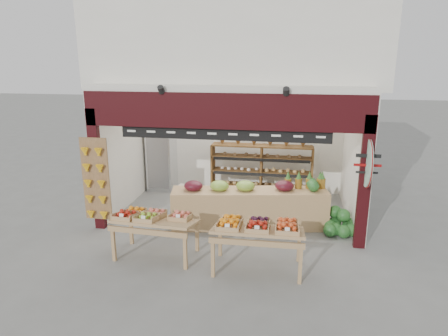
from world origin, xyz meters
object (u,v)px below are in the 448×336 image
refrigerator (162,158)px  mid_counter (249,207)px  display_table_right (258,227)px  cardboard_stack (194,201)px  back_shelving (262,157)px  watermelon_pile (340,225)px  display_table_left (151,218)px

refrigerator → mid_counter: 3.60m
display_table_right → mid_counter: bearing=101.1°
display_table_right → cardboard_stack: bearing=124.6°
back_shelving → display_table_right: (0.27, -3.88, -0.30)m
refrigerator → mid_counter: bearing=-40.0°
display_table_right → back_shelving: bearing=94.0°
back_shelving → watermelon_pile: size_ratio=3.52×
back_shelving → watermelon_pile: 2.94m
cardboard_stack → watermelon_pile: (3.44, -0.83, -0.03)m
mid_counter → display_table_left: bearing=-135.4°
cardboard_stack → watermelon_pile: bearing=-13.5°
back_shelving → display_table_right: size_ratio=1.68×
refrigerator → watermelon_pile: bearing=-26.4°
refrigerator → display_table_right: refrigerator is taller
mid_counter → display_table_left: (-1.67, -1.64, 0.28)m
back_shelving → refrigerator: size_ratio=1.47×
display_table_left → mid_counter: bearing=44.6°
refrigerator → cardboard_stack: 2.07m
refrigerator → display_table_left: (1.09, -3.91, -0.17)m
back_shelving → display_table_right: 3.90m
back_shelving → display_table_left: (-1.76, -3.69, -0.35)m
display_table_right → watermelon_pile: display_table_right is taller
mid_counter → watermelon_pile: (1.98, -0.02, -0.27)m
display_table_left → cardboard_stack: bearing=85.2°
refrigerator → display_table_left: bearing=-75.0°
cardboard_stack → display_table_left: bearing=-94.8°
refrigerator → mid_counter: (2.76, -2.26, -0.45)m
mid_counter → watermelon_pile: 1.99m
refrigerator → watermelon_pile: refrigerator is taller
refrigerator → cardboard_stack: size_ratio=1.94×
mid_counter → display_table_right: mid_counter is taller
display_table_right → watermelon_pile: size_ratio=2.10×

